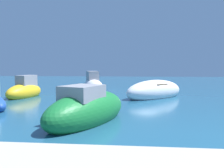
{
  "coord_description": "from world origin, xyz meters",
  "views": [
    {
      "loc": [
        -5.75,
        -6.87,
        2.22
      ],
      "look_at": [
        -7.28,
        9.05,
        0.94
      ],
      "focal_mm": 37.36,
      "sensor_mm": 36.0,
      "label": 1
    }
  ],
  "objects_px": {
    "moored_boat_0": "(155,91)",
    "moored_boat_1": "(93,86)",
    "moored_boat_6": "(25,91)",
    "moored_boat_3": "(88,110)"
  },
  "relations": [
    {
      "from": "moored_boat_1",
      "to": "moored_boat_3",
      "type": "height_order",
      "value": "moored_boat_1"
    },
    {
      "from": "moored_boat_1",
      "to": "moored_boat_3",
      "type": "relative_size",
      "value": 1.0
    },
    {
      "from": "moored_boat_0",
      "to": "moored_boat_3",
      "type": "xyz_separation_m",
      "value": [
        -3.23,
        -7.34,
        0.05
      ]
    },
    {
      "from": "moored_boat_0",
      "to": "moored_boat_6",
      "type": "bearing_deg",
      "value": 140.49
    },
    {
      "from": "moored_boat_6",
      "to": "moored_boat_3",
      "type": "bearing_deg",
      "value": 52.31
    },
    {
      "from": "moored_boat_0",
      "to": "moored_boat_1",
      "type": "xyz_separation_m",
      "value": [
        -4.95,
        3.5,
        0.05
      ]
    },
    {
      "from": "moored_boat_1",
      "to": "moored_boat_6",
      "type": "distance_m",
      "value": 5.84
    },
    {
      "from": "moored_boat_1",
      "to": "moored_boat_3",
      "type": "distance_m",
      "value": 10.97
    },
    {
      "from": "moored_boat_3",
      "to": "moored_boat_6",
      "type": "xyz_separation_m",
      "value": [
        -5.86,
        6.73,
        -0.04
      ]
    },
    {
      "from": "moored_boat_1",
      "to": "moored_boat_6",
      "type": "height_order",
      "value": "moored_boat_1"
    }
  ]
}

